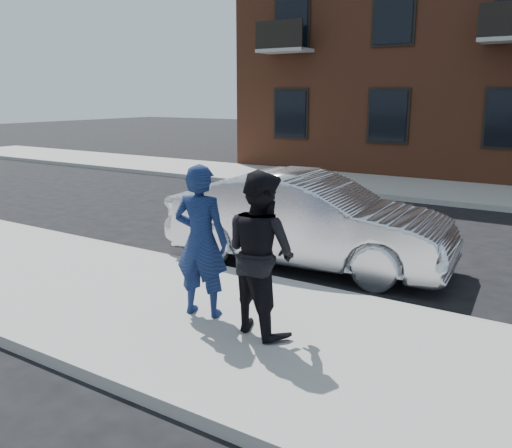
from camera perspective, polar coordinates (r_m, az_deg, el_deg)
The scene contains 8 objects.
ground at distance 6.62m, azimuth 5.46°, elevation -12.65°, with size 100.00×100.00×0.00m, color black.
near_sidewalk at distance 6.39m, azimuth 4.41°, elevation -12.89°, with size 50.00×3.50×0.15m, color #9D9994.
near_curb at distance 7.89m, azimuth 10.71°, elevation -7.82°, with size 50.00×0.10×0.15m, color #999691.
far_sidewalk at distance 17.01m, azimuth 23.21°, elevation 2.78°, with size 50.00×3.50×0.15m, color #9D9994.
far_curb at distance 15.27m, azimuth 22.03°, elevation 1.78°, with size 50.00×0.10×0.15m, color #999691.
silver_sedan at distance 9.33m, azimuth 5.52°, elevation 0.37°, with size 1.70×4.87×1.61m, color silver.
man_hoodie at distance 6.81m, azimuth -5.82°, elevation -1.80°, with size 0.79×0.61×1.94m.
man_peacoat at distance 6.30m, azimuth 0.49°, elevation -3.03°, with size 1.11×0.98×1.93m.
Camera 1 is at (2.68, -5.31, 2.90)m, focal length 38.00 mm.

